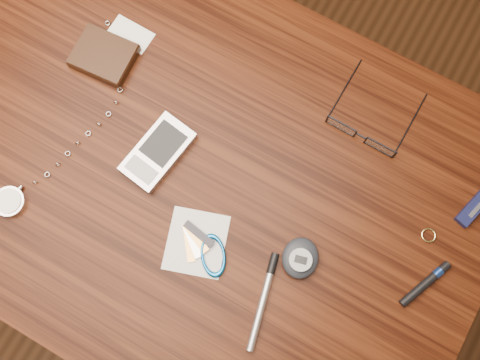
{
  "coord_description": "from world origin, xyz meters",
  "views": [
    {
      "loc": [
        0.18,
        -0.15,
        1.59
      ],
      "look_at": [
        0.08,
        0.02,
        0.76
      ],
      "focal_mm": 40.0,
      "sensor_mm": 36.0,
      "label": 1
    }
  ],
  "objects_px": {
    "pocket_watch": "(16,195)",
    "notepad_keys": "(205,249)",
    "wallet_and_card": "(104,55)",
    "pocket_knife": "(479,202)",
    "pedometer": "(300,258)",
    "silver_pen": "(265,293)",
    "eyeglasses": "(363,133)",
    "pda_phone": "(158,152)",
    "desk": "(195,182)"
  },
  "relations": [
    {
      "from": "pocket_watch",
      "to": "notepad_keys",
      "type": "bearing_deg",
      "value": 13.77
    },
    {
      "from": "wallet_and_card",
      "to": "pocket_knife",
      "type": "distance_m",
      "value": 0.66
    },
    {
      "from": "pocket_watch",
      "to": "pedometer",
      "type": "relative_size",
      "value": 4.83
    },
    {
      "from": "wallet_and_card",
      "to": "silver_pen",
      "type": "distance_m",
      "value": 0.48
    },
    {
      "from": "wallet_and_card",
      "to": "eyeglasses",
      "type": "xyz_separation_m",
      "value": [
        0.44,
        0.09,
        0.0
      ]
    },
    {
      "from": "wallet_and_card",
      "to": "pocket_watch",
      "type": "height_order",
      "value": "wallet_and_card"
    },
    {
      "from": "notepad_keys",
      "to": "silver_pen",
      "type": "distance_m",
      "value": 0.12
    },
    {
      "from": "pocket_watch",
      "to": "pda_phone",
      "type": "xyz_separation_m",
      "value": [
        0.16,
        0.17,
        0.0
      ]
    },
    {
      "from": "wallet_and_card",
      "to": "pedometer",
      "type": "height_order",
      "value": "pedometer"
    },
    {
      "from": "pocket_watch",
      "to": "pedometer",
      "type": "bearing_deg",
      "value": 16.95
    },
    {
      "from": "eyeglasses",
      "to": "pocket_watch",
      "type": "relative_size",
      "value": 0.35
    },
    {
      "from": "wallet_and_card",
      "to": "silver_pen",
      "type": "bearing_deg",
      "value": -26.3
    },
    {
      "from": "eyeglasses",
      "to": "pocket_knife",
      "type": "distance_m",
      "value": 0.21
    },
    {
      "from": "notepad_keys",
      "to": "desk",
      "type": "bearing_deg",
      "value": 130.51
    },
    {
      "from": "pocket_watch",
      "to": "pda_phone",
      "type": "relative_size",
      "value": 2.85
    },
    {
      "from": "pocket_watch",
      "to": "pocket_knife",
      "type": "height_order",
      "value": "same"
    },
    {
      "from": "pda_phone",
      "to": "wallet_and_card",
      "type": "bearing_deg",
      "value": 149.05
    },
    {
      "from": "desk",
      "to": "pocket_knife",
      "type": "xyz_separation_m",
      "value": [
        0.43,
        0.18,
        0.11
      ]
    },
    {
      "from": "pocket_watch",
      "to": "silver_pen",
      "type": "bearing_deg",
      "value": 8.3
    },
    {
      "from": "pocket_watch",
      "to": "pda_phone",
      "type": "height_order",
      "value": "pda_phone"
    },
    {
      "from": "desk",
      "to": "pocket_watch",
      "type": "height_order",
      "value": "pocket_watch"
    },
    {
      "from": "desk",
      "to": "wallet_and_card",
      "type": "relative_size",
      "value": 7.87
    },
    {
      "from": "pocket_watch",
      "to": "eyeglasses",
      "type": "bearing_deg",
      "value": 39.85
    },
    {
      "from": "pedometer",
      "to": "silver_pen",
      "type": "bearing_deg",
      "value": -106.4
    },
    {
      "from": "desk",
      "to": "pda_phone",
      "type": "height_order",
      "value": "pda_phone"
    },
    {
      "from": "wallet_and_card",
      "to": "pda_phone",
      "type": "relative_size",
      "value": 0.97
    },
    {
      "from": "pocket_knife",
      "to": "eyeglasses",
      "type": "bearing_deg",
      "value": 177.72
    },
    {
      "from": "desk",
      "to": "eyeglasses",
      "type": "xyz_separation_m",
      "value": [
        0.22,
        0.19,
        0.11
      ]
    },
    {
      "from": "silver_pen",
      "to": "pedometer",
      "type": "bearing_deg",
      "value": 73.6
    },
    {
      "from": "wallet_and_card",
      "to": "silver_pen",
      "type": "height_order",
      "value": "wallet_and_card"
    },
    {
      "from": "eyeglasses",
      "to": "pda_phone",
      "type": "distance_m",
      "value": 0.33
    },
    {
      "from": "wallet_and_card",
      "to": "pocket_watch",
      "type": "bearing_deg",
      "value": -88.64
    },
    {
      "from": "pda_phone",
      "to": "notepad_keys",
      "type": "relative_size",
      "value": 0.99
    },
    {
      "from": "wallet_and_card",
      "to": "pda_phone",
      "type": "height_order",
      "value": "wallet_and_card"
    },
    {
      "from": "eyeglasses",
      "to": "silver_pen",
      "type": "xyz_separation_m",
      "value": [
        -0.01,
        -0.3,
        -0.01
      ]
    },
    {
      "from": "pocket_watch",
      "to": "notepad_keys",
      "type": "distance_m",
      "value": 0.32
    },
    {
      "from": "pocket_watch",
      "to": "silver_pen",
      "type": "relative_size",
      "value": 2.5
    },
    {
      "from": "notepad_keys",
      "to": "pocket_knife",
      "type": "relative_size",
      "value": 1.33
    },
    {
      "from": "eyeglasses",
      "to": "notepad_keys",
      "type": "distance_m",
      "value": 0.32
    },
    {
      "from": "wallet_and_card",
      "to": "silver_pen",
      "type": "xyz_separation_m",
      "value": [
        0.43,
        -0.21,
        -0.0
      ]
    },
    {
      "from": "wallet_and_card",
      "to": "notepad_keys",
      "type": "bearing_deg",
      "value": -32.32
    },
    {
      "from": "pocket_watch",
      "to": "pedometer",
      "type": "xyz_separation_m",
      "value": [
        0.44,
        0.14,
        0.01
      ]
    },
    {
      "from": "pedometer",
      "to": "notepad_keys",
      "type": "height_order",
      "value": "pedometer"
    },
    {
      "from": "pocket_watch",
      "to": "silver_pen",
      "type": "xyz_separation_m",
      "value": [
        0.42,
        0.06,
        -0.0
      ]
    },
    {
      "from": "notepad_keys",
      "to": "pda_phone",
      "type": "bearing_deg",
      "value": 146.15
    },
    {
      "from": "notepad_keys",
      "to": "silver_pen",
      "type": "xyz_separation_m",
      "value": [
        0.12,
        -0.01,
        0.0
      ]
    },
    {
      "from": "notepad_keys",
      "to": "silver_pen",
      "type": "bearing_deg",
      "value": -6.75
    },
    {
      "from": "wallet_and_card",
      "to": "pocket_knife",
      "type": "relative_size",
      "value": 1.27
    },
    {
      "from": "desk",
      "to": "pda_phone",
      "type": "bearing_deg",
      "value": -174.24
    },
    {
      "from": "pocket_watch",
      "to": "notepad_keys",
      "type": "xyz_separation_m",
      "value": [
        0.31,
        0.08,
        -0.0
      ]
    }
  ]
}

